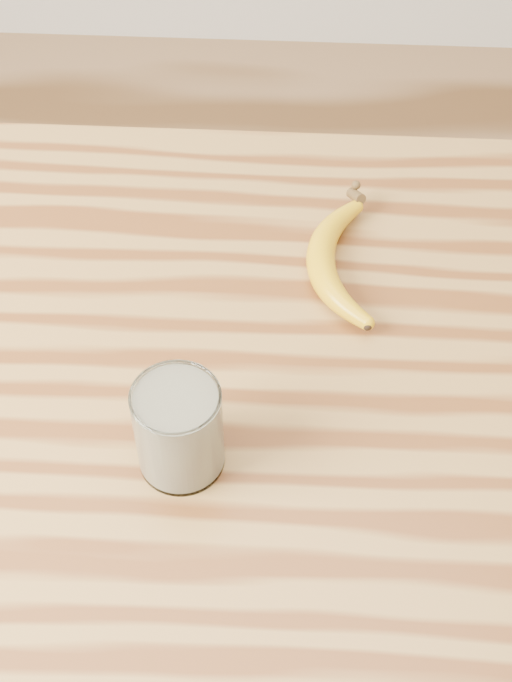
{
  "coord_description": "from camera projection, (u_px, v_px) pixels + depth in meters",
  "views": [
    {
      "loc": [
        0.18,
        -0.65,
        1.73
      ],
      "look_at": [
        0.14,
        0.0,
        0.93
      ],
      "focal_mm": 50.0,
      "sensor_mm": 36.0,
      "label": 1
    }
  ],
  "objects": [
    {
      "name": "table",
      "position": [
        140.0,
        420.0,
        1.16
      ],
      "size": [
        1.2,
        0.8,
        0.9
      ],
      "color": "olive",
      "rests_on": "ground"
    },
    {
      "name": "smoothie_glass",
      "position": [
        179.0,
        429.0,
        0.93
      ],
      "size": [
        0.09,
        0.09,
        0.11
      ],
      "color": "white",
      "rests_on": "table"
    },
    {
      "name": "banana",
      "position": [
        320.0,
        262.0,
        1.13
      ],
      "size": [
        0.12,
        0.29,
        0.03
      ],
      "primitive_type": null,
      "rotation": [
        0.0,
        0.0,
        0.05
      ],
      "color": "#C7930C",
      "rests_on": "table"
    }
  ]
}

